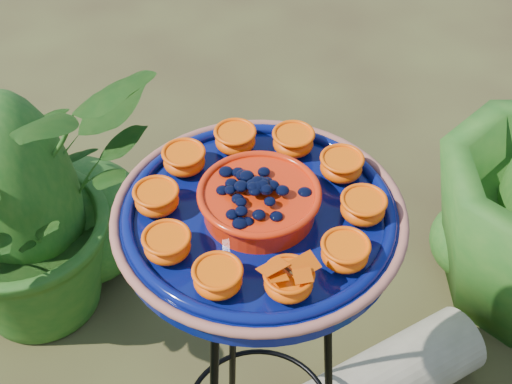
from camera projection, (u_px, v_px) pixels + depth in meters
tripod_stand at (259, 352)px, 1.31m from camera, size 0.38×0.38×0.83m
feeder_dish at (259, 213)px, 1.06m from camera, size 0.53×0.53×0.10m
driftwood_log at (383, 382)px, 1.74m from camera, size 0.54×0.37×0.17m
shrub_back_left at (22, 195)px, 1.79m from camera, size 0.91×0.89×0.77m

